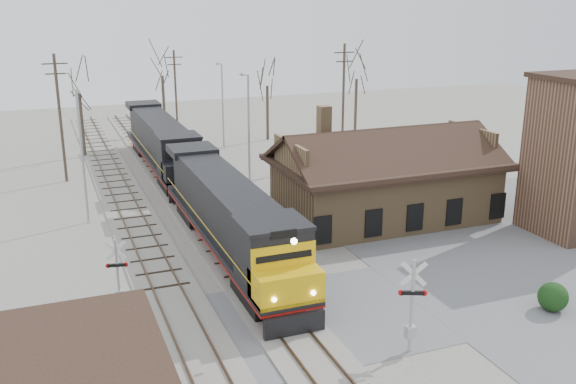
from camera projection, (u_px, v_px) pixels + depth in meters
name	position (u px, v px, depth m)	size (l,w,h in m)	color
ground	(285.00, 325.00, 30.29)	(140.00, 140.00, 0.00)	#9E998F
road	(285.00, 325.00, 30.28)	(60.00, 9.00, 0.03)	slate
parking_lot	(530.00, 245.00, 40.10)	(22.00, 26.00, 0.03)	slate
track_main	(206.00, 224.00, 43.64)	(3.40, 90.00, 0.24)	#9E998F
track_siding	(139.00, 232.00, 42.08)	(3.40, 90.00, 0.24)	#9E998F
depot	(384.00, 185.00, 44.46)	(15.20, 9.31, 7.90)	olive
locomotive_lead	(231.00, 218.00, 37.41)	(3.18, 21.26, 4.72)	black
locomotive_trailing	(162.00, 144.00, 56.62)	(3.18, 21.26, 4.47)	black
crossbuck_near	(412.00, 310.00, 27.40)	(1.17, 0.56, 4.35)	#A5A8AD
crossbuck_far	(118.00, 278.00, 31.16)	(1.06, 0.32, 3.75)	#A5A8AD
hedge_a	(553.00, 297.00, 31.49)	(1.47, 1.47, 1.47)	black
streetlight_a	(82.00, 150.00, 42.75)	(0.25, 2.04, 9.14)	#A5A8AD
streetlight_b	(248.00, 125.00, 51.01)	(0.25, 2.04, 9.12)	#A5A8AD
streetlight_c	(222.00, 101.00, 65.22)	(0.25, 2.04, 8.55)	#A5A8AD
utility_pole_a	(60.00, 116.00, 52.48)	(2.00, 0.24, 10.58)	#382D23
utility_pole_b	(176.00, 89.00, 73.33)	(2.00, 0.24, 9.21)	#382D23
utility_pole_c	(343.00, 101.00, 59.29)	(2.00, 0.24, 10.89)	#382D23
tree_b	(78.00, 83.00, 60.51)	(4.09, 4.09, 10.02)	#382D23
tree_c	(162.00, 66.00, 70.92)	(4.36, 4.36, 10.69)	#382D23
tree_d	(267.00, 77.00, 68.06)	(3.90, 3.90, 9.55)	#382D23
tree_e	(357.00, 69.00, 68.15)	(4.35, 4.35, 10.67)	#382D23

